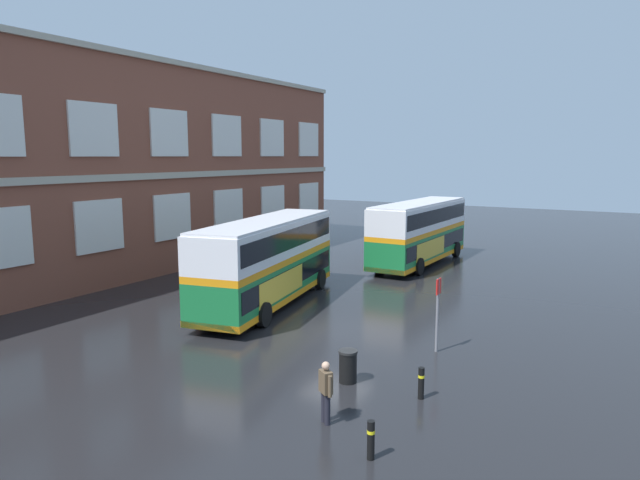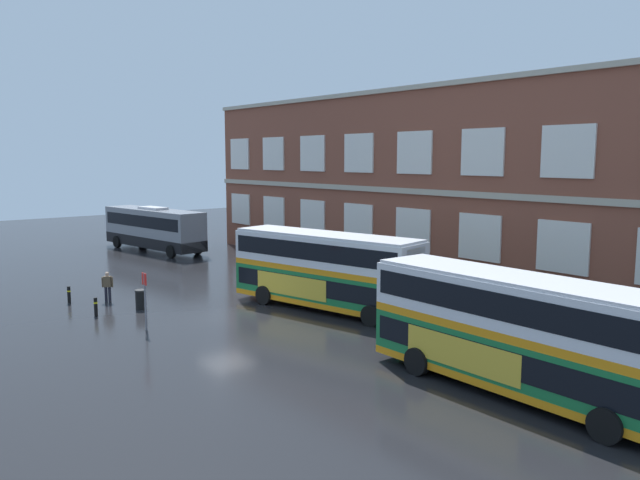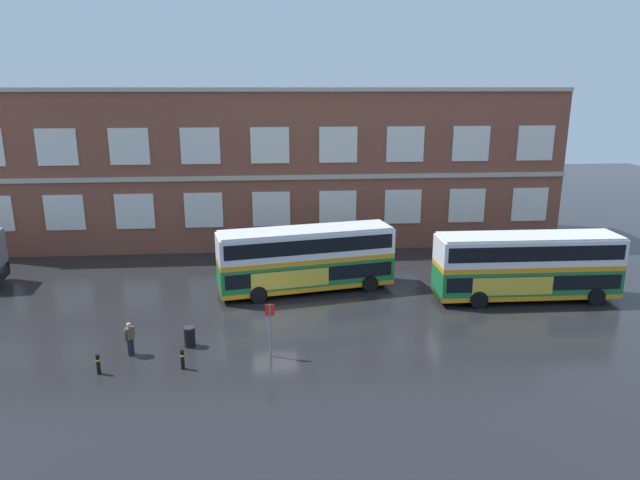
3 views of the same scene
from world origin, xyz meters
TOP-DOWN VIEW (x-y plane):
  - ground_plane at (0.00, 2.00)m, footprint 120.00×120.00m
  - brick_terminal_building at (-0.08, 17.98)m, footprint 46.62×8.19m
  - double_decker_near at (2.06, 4.82)m, footprint 11.29×4.67m
  - double_decker_middle at (15.30, 2.22)m, footprint 11.03×2.97m
  - touring_coach at (-23.58, 6.83)m, footprint 12.23×4.08m
  - waiting_passenger at (-6.99, -3.50)m, footprint 0.45×0.58m
  - bus_stand_flag at (-0.22, -4.24)m, footprint 0.44×0.10m
  - station_litter_bin at (-4.27, -2.74)m, footprint 0.60×0.60m
  - safety_bollard_west at (-8.02, -5.30)m, footprint 0.19×0.19m
  - safety_bollard_east at (-4.28, -5.15)m, footprint 0.19×0.19m

SIDE VIEW (x-z plane):
  - ground_plane at x=0.00m, z-range 0.00..0.00m
  - safety_bollard_west at x=-8.02m, z-range 0.02..0.97m
  - safety_bollard_east at x=-4.28m, z-range 0.02..0.97m
  - station_litter_bin at x=-4.27m, z-range 0.01..1.04m
  - waiting_passenger at x=-6.99m, z-range 0.08..1.78m
  - bus_stand_flag at x=-0.22m, z-range 0.29..2.99m
  - touring_coach at x=-23.58m, z-range 0.01..3.81m
  - double_decker_near at x=2.06m, z-range 0.11..4.18m
  - double_decker_middle at x=15.30m, z-range 0.11..4.18m
  - brick_terminal_building at x=-0.08m, z-range -0.15..12.40m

